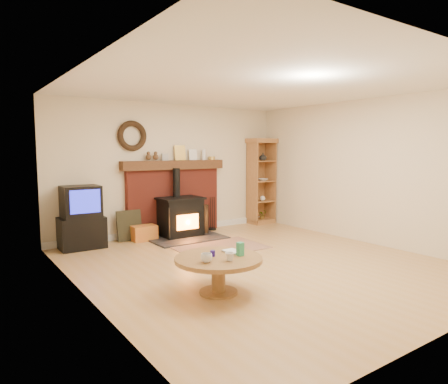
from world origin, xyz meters
TOP-DOWN VIEW (x-y plane):
  - ground at (0.00, 0.00)m, footprint 5.50×5.50m
  - room_shell at (-0.02, 0.09)m, footprint 5.02×5.52m
  - chimney_breast at (0.00, 2.67)m, footprint 2.20×0.22m
  - wood_stove at (-0.06, 2.28)m, footprint 1.40×1.00m
  - area_rug at (0.09, 1.13)m, footprint 1.52×1.07m
  - tv_unit at (-1.89, 2.47)m, footprint 0.75×0.54m
  - curio_cabinet at (2.18, 2.55)m, footprint 0.62×0.45m
  - firelog_box at (-0.78, 2.40)m, footprint 0.46×0.29m
  - leaning_painting at (-1.00, 2.55)m, footprint 0.48×0.13m
  - fire_tools at (0.81, 2.50)m, footprint 0.16×0.16m
  - coffee_table at (-1.19, -0.69)m, footprint 1.03×1.03m

SIDE VIEW (x-z plane):
  - ground at x=0.00m, z-range 0.00..0.00m
  - area_rug at x=0.09m, z-range 0.00..0.01m
  - fire_tools at x=0.81m, z-range -0.22..0.48m
  - firelog_box at x=-0.78m, z-range 0.00..0.28m
  - leaning_painting at x=-1.00m, z-range 0.00..0.57m
  - coffee_table at x=-1.19m, z-range 0.06..0.66m
  - wood_stove at x=-0.06m, z-range -0.29..1.05m
  - tv_unit at x=-1.89m, z-range -0.02..1.06m
  - chimney_breast at x=0.00m, z-range -0.09..1.69m
  - curio_cabinet at x=2.18m, z-range 0.00..1.95m
  - room_shell at x=-0.02m, z-range 0.41..3.02m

